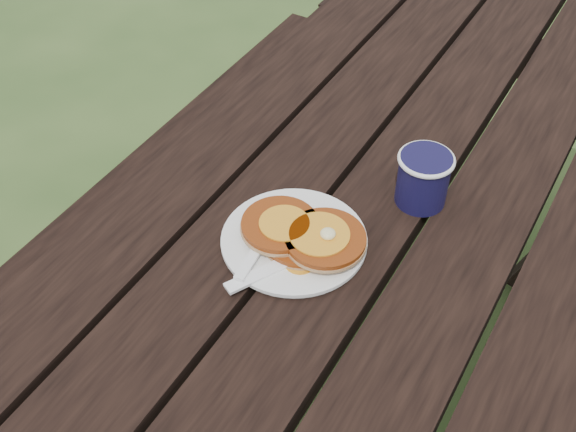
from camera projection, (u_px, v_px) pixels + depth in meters
The scene contains 6 objects.
picnic_table at pixel (363, 342), 1.40m from camera, with size 1.36×1.80×0.75m.
plate at pixel (294, 241), 1.06m from camera, with size 0.21×0.21×0.01m, color white.
pancake_stack at pixel (304, 234), 1.04m from camera, with size 0.19×0.12×0.04m.
knife at pixel (283, 263), 1.02m from camera, with size 0.02×0.18×0.01m, color white.
fork at pixel (255, 252), 1.02m from camera, with size 0.03×0.16×0.01m, color white, non-canonical shape.
coffee_cup at pixel (424, 176), 1.09m from camera, with size 0.09×0.09×0.09m.
Camera 1 is at (0.29, -0.78, 1.53)m, focal length 45.00 mm.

